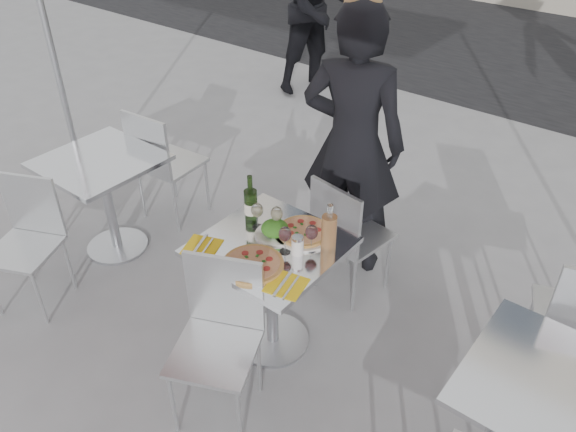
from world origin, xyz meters
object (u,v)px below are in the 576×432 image
Objects in this scene: wineglass_white_b at (277,214)px; napkin_left at (202,246)px; main_table at (271,274)px; pedestrian_a at (319,7)px; napkin_right at (286,285)px; side_table_left at (105,186)px; pizza_far at (304,232)px; wineglass_red_b at (312,233)px; side_table_right at (545,418)px; wine_bottle at (251,204)px; wineglass_white_a at (257,211)px; pizza_near at (253,264)px; side_chair_lfar at (161,158)px; carafe at (329,233)px; wineglass_red_a at (285,235)px; woman_diner at (353,145)px; chair_near at (219,327)px; chair_far at (345,230)px; side_chair_lnear at (28,232)px; salad_plate at (275,230)px.

napkin_left is at bearing -121.61° from wineglass_white_b.
pedestrian_a is (-2.14, 3.42, 0.41)m from main_table.
main_table is at bearing 130.18° from napkin_right.
main_table is at bearing -66.49° from wineglass_white_b.
main_table is 1.00× the size of side_table_left.
pedestrian_a is 3.94m from pizza_far.
wineglass_red_b is 0.73× the size of napkin_right.
wine_bottle reaches higher than side_table_right.
napkin_left is at bearing 171.78° from napkin_right.
wineglass_white_a is at bearing -156.53° from pizza_far.
pizza_near is 2.01× the size of wineglass_red_b.
pedestrian_a is (-0.66, 2.93, 0.40)m from side_chair_lfar.
pizza_near is (1.54, -0.20, 0.22)m from side_table_left.
carafe is at bearing 5.04° from wine_bottle.
wineglass_red_a is (1.58, -0.50, 0.31)m from side_chair_lfar.
pizza_near is at bearing 78.92° from woman_diner.
side_chair_lfar is at bearing 168.64° from pizza_far.
side_chair_lfar is at bearing 165.18° from wineglass_white_b.
woman_diner is 8.57× the size of napkin_right.
wine_bottle reaches higher than pizza_near.
side_table_left is at bearing 172.80° from pizza_near.
wineglass_red_a is (0.21, -0.95, -0.06)m from woman_diner.
wineglass_red_b is (-0.08, -0.05, -0.01)m from carafe.
main_table is at bearing -116.05° from pizza_far.
side_table_left is at bearing 147.63° from napkin_left.
carafe is 1.35× the size of napkin_right.
side_chair_lfar reaches higher than chair_near.
chair_far is at bearing 102.57° from wineglass_red_b.
pizza_near is at bearing 164.77° from napkin_right.
side_chair_lnear reaches higher than side_table_left.
main_table is 1.00× the size of side_table_right.
side_chair_lfar reaches higher than wineglass_white_a.
woman_diner reaches higher than side_table_left.
chair_far is at bearing 13.35° from side_chair_lnear.
side_chair_lfar is at bearing 162.46° from wineglass_white_a.
chair_far is (1.58, 0.62, -0.02)m from side_table_left.
pizza_far is at bearing 63.95° from main_table.
salad_plate is at bearing -139.69° from pizza_far.
side_table_right is 1.43m from wineglass_red_a.
chair_far is at bearing 91.84° from wineglass_red_a.
chair_near is at bearing -84.15° from main_table.
wineglass_white_a is (1.32, 0.68, 0.35)m from side_chair_lnear.
main_table is at bearing -25.22° from wineglass_white_a.
wineglass_white_b is 0.73× the size of napkin_right.
chair_near is 1.04× the size of side_chair_lnear.
wine_bottle reaches higher than chair_near.
woman_diner reaches higher than wineglass_red_a.
napkin_left is at bearing -172.09° from side_table_right.
pizza_near is (1.52, 0.41, 0.25)m from side_chair_lnear.
carafe is (0.23, 0.34, 0.11)m from pizza_near.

